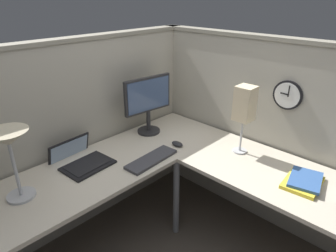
{
  "coord_description": "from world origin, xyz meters",
  "views": [
    {
      "loc": [
        -1.32,
        -1.17,
        1.88
      ],
      "look_at": [
        0.23,
        0.32,
        0.92
      ],
      "focal_mm": 32.23,
      "sensor_mm": 36.0,
      "label": 1
    }
  ],
  "objects_px": {
    "desk_lamp_dome": "(9,144)",
    "book_stack": "(304,181)",
    "computer_mouse": "(177,144)",
    "desk_lamp_paper": "(245,106)",
    "wall_clock": "(288,95)",
    "laptop": "(80,159)",
    "monitor": "(148,101)",
    "keyboard": "(151,159)"
  },
  "relations": [
    {
      "from": "monitor",
      "to": "laptop",
      "type": "relative_size",
      "value": 1.23
    },
    {
      "from": "laptop",
      "to": "desk_lamp_dome",
      "type": "height_order",
      "value": "desk_lamp_dome"
    },
    {
      "from": "laptop",
      "to": "keyboard",
      "type": "relative_size",
      "value": 0.94
    },
    {
      "from": "computer_mouse",
      "to": "desk_lamp_paper",
      "type": "bearing_deg",
      "value": -57.29
    },
    {
      "from": "monitor",
      "to": "keyboard",
      "type": "xyz_separation_m",
      "value": [
        -0.32,
        -0.38,
        -0.28
      ]
    },
    {
      "from": "laptop",
      "to": "desk_lamp_paper",
      "type": "relative_size",
      "value": 0.77
    },
    {
      "from": "laptop",
      "to": "desk_lamp_dome",
      "type": "xyz_separation_m",
      "value": [
        -0.47,
        -0.1,
        0.34
      ]
    },
    {
      "from": "desk_lamp_dome",
      "to": "desk_lamp_paper",
      "type": "height_order",
      "value": "desk_lamp_paper"
    },
    {
      "from": "monitor",
      "to": "keyboard",
      "type": "bearing_deg",
      "value": -130.69
    },
    {
      "from": "computer_mouse",
      "to": "book_stack",
      "type": "relative_size",
      "value": 0.33
    },
    {
      "from": "keyboard",
      "to": "monitor",
      "type": "bearing_deg",
      "value": 45.85
    },
    {
      "from": "monitor",
      "to": "book_stack",
      "type": "relative_size",
      "value": 1.6
    },
    {
      "from": "keyboard",
      "to": "computer_mouse",
      "type": "relative_size",
      "value": 4.13
    },
    {
      "from": "keyboard",
      "to": "desk_lamp_paper",
      "type": "height_order",
      "value": "desk_lamp_paper"
    },
    {
      "from": "monitor",
      "to": "desk_lamp_paper",
      "type": "distance_m",
      "value": 0.82
    },
    {
      "from": "book_stack",
      "to": "desk_lamp_paper",
      "type": "xyz_separation_m",
      "value": [
        0.09,
        0.53,
        0.36
      ]
    },
    {
      "from": "monitor",
      "to": "desk_lamp_dome",
      "type": "height_order",
      "value": "monitor"
    },
    {
      "from": "computer_mouse",
      "to": "desk_lamp_paper",
      "type": "xyz_separation_m",
      "value": [
        0.27,
        -0.42,
        0.37
      ]
    },
    {
      "from": "computer_mouse",
      "to": "wall_clock",
      "type": "distance_m",
      "value": 0.92
    },
    {
      "from": "keyboard",
      "to": "wall_clock",
      "type": "xyz_separation_m",
      "value": [
        0.83,
        -0.6,
        0.44
      ]
    },
    {
      "from": "monitor",
      "to": "wall_clock",
      "type": "relative_size",
      "value": 2.27
    },
    {
      "from": "desk_lamp_paper",
      "to": "laptop",
      "type": "bearing_deg",
      "value": 141.39
    },
    {
      "from": "laptop",
      "to": "keyboard",
      "type": "distance_m",
      "value": 0.53
    },
    {
      "from": "desk_lamp_dome",
      "to": "wall_clock",
      "type": "xyz_separation_m",
      "value": [
        1.67,
        -0.86,
        0.09
      ]
    },
    {
      "from": "wall_clock",
      "to": "computer_mouse",
      "type": "bearing_deg",
      "value": 129.96
    },
    {
      "from": "book_stack",
      "to": "wall_clock",
      "type": "distance_m",
      "value": 0.64
    },
    {
      "from": "desk_lamp_dome",
      "to": "book_stack",
      "type": "height_order",
      "value": "desk_lamp_dome"
    },
    {
      "from": "desk_lamp_paper",
      "to": "wall_clock",
      "type": "xyz_separation_m",
      "value": [
        0.25,
        -0.2,
        0.07
      ]
    },
    {
      "from": "laptop",
      "to": "computer_mouse",
      "type": "distance_m",
      "value": 0.77
    },
    {
      "from": "laptop",
      "to": "keyboard",
      "type": "xyz_separation_m",
      "value": [
        0.38,
        -0.36,
        -0.01
      ]
    },
    {
      "from": "monitor",
      "to": "book_stack",
      "type": "distance_m",
      "value": 1.35
    },
    {
      "from": "keyboard",
      "to": "desk_lamp_dome",
      "type": "distance_m",
      "value": 0.95
    },
    {
      "from": "keyboard",
      "to": "computer_mouse",
      "type": "xyz_separation_m",
      "value": [
        0.31,
        0.02,
        0.01
      ]
    },
    {
      "from": "desk_lamp_paper",
      "to": "keyboard",
      "type": "bearing_deg",
      "value": 145.31
    },
    {
      "from": "keyboard",
      "to": "desk_lamp_paper",
      "type": "bearing_deg",
      "value": -38.15
    },
    {
      "from": "wall_clock",
      "to": "laptop",
      "type": "bearing_deg",
      "value": 141.34
    },
    {
      "from": "keyboard",
      "to": "book_stack",
      "type": "relative_size",
      "value": 1.37
    },
    {
      "from": "desk_lamp_paper",
      "to": "computer_mouse",
      "type": "bearing_deg",
      "value": 122.71
    },
    {
      "from": "desk_lamp_dome",
      "to": "wall_clock",
      "type": "distance_m",
      "value": 1.88
    },
    {
      "from": "keyboard",
      "to": "desk_lamp_dome",
      "type": "bearing_deg",
      "value": 159.3
    },
    {
      "from": "book_stack",
      "to": "monitor",
      "type": "bearing_deg",
      "value": 96.81
    },
    {
      "from": "computer_mouse",
      "to": "desk_lamp_dome",
      "type": "xyz_separation_m",
      "value": [
        -1.15,
        0.24,
        0.35
      ]
    }
  ]
}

